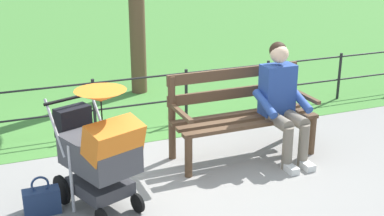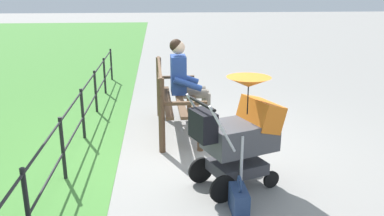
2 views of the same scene
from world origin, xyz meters
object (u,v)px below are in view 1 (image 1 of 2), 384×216
(park_bench, at_px, (241,110))
(handbag, at_px, (42,201))
(stroller, at_px, (99,149))
(person_on_bench, at_px, (282,99))

(park_bench, bearing_deg, handbag, 12.99)
(stroller, bearing_deg, person_on_bench, -169.24)
(park_bench, xyz_separation_m, handbag, (2.23, 0.51, -0.40))
(park_bench, distance_m, handbag, 2.32)
(stroller, bearing_deg, handbag, -11.43)
(person_on_bench, xyz_separation_m, handbag, (2.62, 0.29, -0.55))
(park_bench, distance_m, person_on_bench, 0.47)
(park_bench, height_order, stroller, stroller)
(stroller, bearing_deg, park_bench, -160.01)
(person_on_bench, height_order, stroller, person_on_bench)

